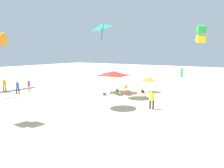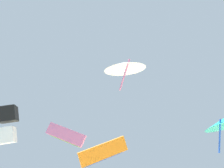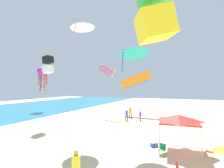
{
  "view_description": "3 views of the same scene",
  "coord_description": "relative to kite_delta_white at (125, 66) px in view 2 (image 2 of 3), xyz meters",
  "views": [
    {
      "loc": [
        -17.0,
        23.11,
        5.38
      ],
      "look_at": [
        -2.21,
        0.87,
        1.27
      ],
      "focal_mm": 32.95,
      "sensor_mm": 36.0,
      "label": 1
    },
    {
      "loc": [
        -16.66,
        13.52,
        6.67
      ],
      "look_at": [
        -0.76,
        10.23,
        10.82
      ],
      "focal_mm": 41.84,
      "sensor_mm": 36.0,
      "label": 2
    },
    {
      "loc": [
        -17.01,
        -0.21,
        5.2
      ],
      "look_at": [
        -0.76,
        6.85,
        5.51
      ],
      "focal_mm": 27.09,
      "sensor_mm": 36.0,
      "label": 3
    }
  ],
  "objects": [
    {
      "name": "kite_parafoil_orange",
      "position": [
        15.7,
        -1.42,
        -5.13
      ],
      "size": [
        1.15,
        5.97,
        3.58
      ],
      "rotation": [
        0.0,
        0.0,
        1.66
      ],
      "color": "orange"
    },
    {
      "name": "kite_box_black",
      "position": [
        2.17,
        6.82,
        -3.49
      ],
      "size": [
        1.14,
        1.26,
        2.36
      ],
      "rotation": [
        0.0,
        0.0,
        6.2
      ],
      "color": "black"
    },
    {
      "name": "kite_delta_teal",
      "position": [
        -0.81,
        -5.84,
        -3.37
      ],
      "size": [
        3.54,
        3.54,
        2.31
      ],
      "rotation": [
        0.0,
        0.0,
        5.36
      ],
      "color": "teal"
    },
    {
      "name": "kite_parafoil_pink",
      "position": [
        12.25,
        2.99,
        -3.47
      ],
      "size": [
        2.18,
        4.06,
        2.62
      ],
      "rotation": [
        0.0,
        0.0,
        4.21
      ],
      "color": "pink"
    },
    {
      "name": "kite_delta_white",
      "position": [
        0.0,
        0.0,
        0.0
      ],
      "size": [
        3.12,
        3.14,
        2.12
      ],
      "rotation": [
        0.0,
        0.0,
        6.03
      ],
      "color": "white"
    }
  ]
}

